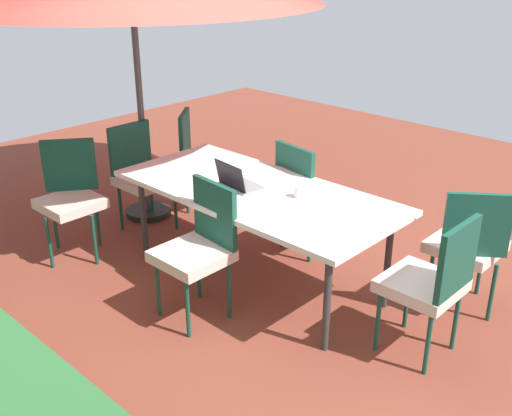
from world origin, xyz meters
The scene contains 11 objects.
ground_plane centered at (0.00, 0.00, -0.01)m, with size 10.00×10.00×0.02m, color brown.
dining_table centered at (0.00, 0.00, 0.72)m, with size 2.23×1.02×0.77m.
chair_southeast centered at (1.41, -0.69, 0.55)m, with size 0.59×0.58×0.98m.
chair_south centered at (0.03, -0.66, 0.55)m, with size 0.48×0.49×0.98m.
chair_west centered at (-1.46, -0.05, 0.55)m, with size 0.46×0.46×0.98m.
chair_east centered at (1.43, 0.02, 0.55)m, with size 0.46×0.46×0.98m.
chair_northeast centered at (1.44, 0.74, 0.55)m, with size 0.58×0.58×0.98m.
chair_north centered at (-0.05, 0.63, 0.55)m, with size 0.47×0.48×0.98m.
chair_southwest centered at (-1.39, -0.70, 0.55)m, with size 0.58×0.58×0.98m.
laptop centered at (0.12, 0.08, 0.82)m, with size 0.35×0.28×0.21m.
cup centered at (-0.34, -0.10, 0.81)m, with size 0.08×0.08×0.09m, color white.
Camera 1 is at (-2.92, 3.08, 2.47)m, focal length 42.60 mm.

